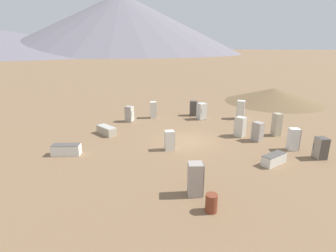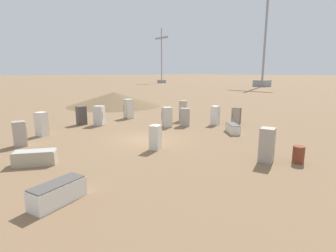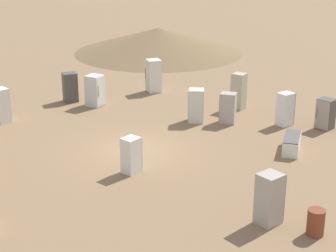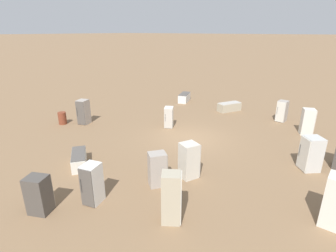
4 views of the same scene
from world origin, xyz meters
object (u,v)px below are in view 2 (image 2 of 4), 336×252
object	(u,v)px
discarded_fridge_9	(167,117)
discarded_fridge_12	(185,117)
discarded_fridge_5	(215,115)
discarded_fridge_8	(20,134)
power_pylon_3	(162,66)
discarded_fridge_14	(81,115)
discarded_fridge_0	(267,145)
discarded_fridge_10	(129,109)
discarded_fridge_11	(35,158)
rusty_barrel	(298,155)
discarded_fridge_6	(58,193)
discarded_fridge_4	(233,128)
discarded_fridge_7	(236,116)
power_pylon_2	(264,52)
discarded_fridge_1	(183,111)
discarded_fridge_2	(156,137)
discarded_fridge_3	(42,124)
discarded_fridge_13	(99,116)

from	to	relation	value
discarded_fridge_9	discarded_fridge_12	distance (m)	1.52
discarded_fridge_5	discarded_fridge_8	xyz separation A→B (m)	(-3.20, -14.16, -0.04)
power_pylon_3	discarded_fridge_14	world-z (taller)	power_pylon_3
discarded_fridge_0	discarded_fridge_8	xyz separation A→B (m)	(-11.00, -8.74, -0.10)
discarded_fridge_10	discarded_fridge_12	world-z (taller)	discarded_fridge_10
discarded_fridge_11	discarded_fridge_0	bearing A→B (deg)	-100.05
discarded_fridge_11	discarded_fridge_12	bearing A→B (deg)	-52.26
rusty_barrel	discarded_fridge_12	bearing A→B (deg)	168.46
discarded_fridge_0	discarded_fridge_11	xyz separation A→B (m)	(-6.92, -8.92, -0.51)
discarded_fridge_6	discarded_fridge_9	size ratio (longest dim) A/B	1.25
discarded_fridge_10	discarded_fridge_4	bearing A→B (deg)	-165.08
discarded_fridge_8	discarded_fridge_10	distance (m)	11.08
power_pylon_3	discarded_fridge_7	world-z (taller)	power_pylon_3
power_pylon_2	discarded_fridge_1	size ratio (longest dim) A/B	18.37
discarded_fridge_7	discarded_fridge_14	size ratio (longest dim) A/B	0.91
discarded_fridge_8	power_pylon_3	bearing A→B (deg)	141.76
discarded_fridge_1	power_pylon_3	bearing A→B (deg)	19.47
discarded_fridge_4	discarded_fridge_14	xyz separation A→B (m)	(-10.20, -7.25, 0.45)
rusty_barrel	discarded_fridge_9	bearing A→B (deg)	176.17
discarded_fridge_0	rusty_barrel	distance (m)	1.56
power_pylon_3	discarded_fridge_1	distance (m)	89.56
discarded_fridge_0	discarded_fridge_7	world-z (taller)	discarded_fridge_0
power_pylon_2	discarded_fridge_2	world-z (taller)	power_pylon_2
power_pylon_3	discarded_fridge_1	world-z (taller)	power_pylon_3
discarded_fridge_6	discarded_fridge_8	xyz separation A→B (m)	(-8.70, 0.59, 0.39)
discarded_fridge_9	discarded_fridge_10	bearing A→B (deg)	26.67
rusty_barrel	power_pylon_3	bearing A→B (deg)	144.98
power_pylon_3	rusty_barrel	size ratio (longest dim) A/B	26.48
discarded_fridge_2	discarded_fridge_7	world-z (taller)	discarded_fridge_7
discarded_fridge_8	discarded_fridge_14	xyz separation A→B (m)	(-4.12, 5.47, 0.03)
discarded_fridge_8	discarded_fridge_5	bearing A→B (deg)	82.81
discarded_fridge_3	discarded_fridge_4	size ratio (longest dim) A/B	0.93
discarded_fridge_0	discarded_fridge_1	world-z (taller)	discarded_fridge_1
discarded_fridge_10	rusty_barrel	bearing A→B (deg)	179.54
discarded_fridge_7	discarded_fridge_2	bearing A→B (deg)	74.08
power_pylon_3	discarded_fridge_3	world-z (taller)	power_pylon_3
discarded_fridge_8	discarded_fridge_3	bearing A→B (deg)	143.67
power_pylon_3	discarded_fridge_7	size ratio (longest dim) A/B	15.76
discarded_fridge_8	rusty_barrel	xyz separation A→B (m)	(12.15, 9.70, -0.33)
discarded_fridge_12	discarded_fridge_13	world-z (taller)	discarded_fridge_13
discarded_fridge_13	discarded_fridge_8	bearing A→B (deg)	-17.23
discarded_fridge_3	discarded_fridge_12	size ratio (longest dim) A/B	1.13
discarded_fridge_7	power_pylon_3	bearing A→B (deg)	-59.41
discarded_fridge_0	discarded_fridge_9	size ratio (longest dim) A/B	1.05
discarded_fridge_10	rusty_barrel	xyz separation A→B (m)	(16.40, -0.52, -0.50)
discarded_fridge_12	discarded_fridge_14	bearing A→B (deg)	83.57
discarded_fridge_2	discarded_fridge_11	xyz separation A→B (m)	(-1.69, -6.00, -0.36)
discarded_fridge_9	discarded_fridge_14	distance (m)	7.33
discarded_fridge_3	discarded_fridge_11	xyz separation A→B (m)	(6.03, -1.93, -0.49)
discarded_fridge_7	discarded_fridge_5	bearing A→B (deg)	29.74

